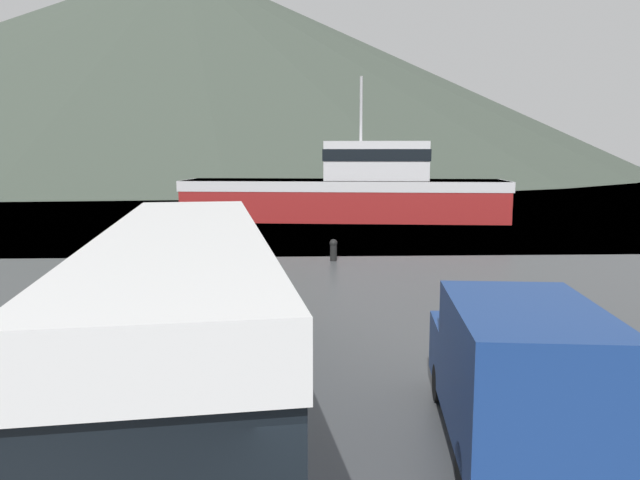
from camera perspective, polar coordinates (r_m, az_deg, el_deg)
water_surface at (r=148.19m, az=-2.07°, el=6.18°), size 240.00×240.00×0.00m
hill_backdrop at (r=182.94m, az=-12.16°, el=15.17°), size 236.03×236.03×56.16m
tour_bus at (r=11.12m, az=-12.21°, el=-6.77°), size 4.07×12.27×3.43m
delivery_van at (r=10.54m, az=17.50°, el=-11.33°), size 2.73×5.43×2.47m
fishing_boat at (r=43.83m, az=2.73°, el=4.57°), size 22.82×7.56×9.89m
mooring_bollard at (r=27.36m, az=1.24°, el=-0.83°), size 0.35×0.35×0.96m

